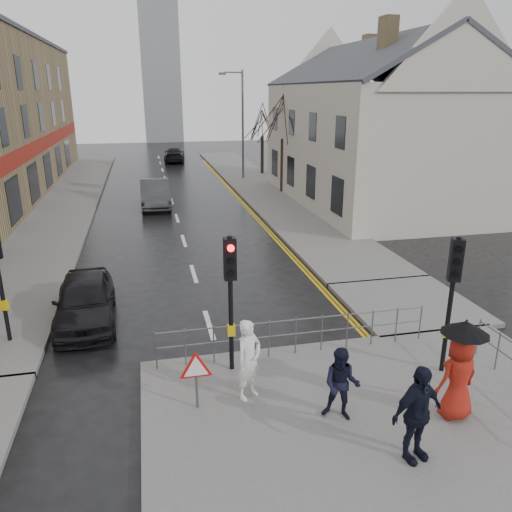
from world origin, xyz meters
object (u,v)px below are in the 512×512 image
car_mid (155,193)px  pedestrian_b (341,384)px  pedestrian_with_umbrella (460,367)px  car_parked (85,300)px  pedestrian_a (249,360)px  pedestrian_d (417,414)px

car_mid → pedestrian_b: bearing=-81.9°
pedestrian_b → pedestrian_with_umbrella: pedestrian_with_umbrella is taller
car_parked → pedestrian_b: bearing=-50.6°
pedestrian_b → pedestrian_with_umbrella: (2.36, -0.47, 0.37)m
pedestrian_a → pedestrian_b: bearing=-69.2°
pedestrian_d → car_mid: bearing=85.0°
pedestrian_with_umbrella → car_mid: size_ratio=0.45×
pedestrian_b → car_mid: bearing=127.6°
pedestrian_b → car_mid: (-3.09, 21.89, -0.13)m
pedestrian_with_umbrella → car_mid: 23.02m
pedestrian_a → pedestrian_with_umbrella: (4.05, -1.63, 0.23)m
pedestrian_a → pedestrian_d: size_ratio=0.97×
pedestrian_with_umbrella → pedestrian_a: bearing=158.1°
pedestrian_b → pedestrian_d: (0.87, -1.43, 0.16)m
pedestrian_b → car_mid: 22.11m
pedestrian_b → car_parked: 8.38m
pedestrian_a → car_parked: (-3.94, 5.05, -0.34)m
pedestrian_d → car_parked: 10.04m
pedestrian_d → car_parked: pedestrian_d is taller
pedestrian_b → car_mid: pedestrian_b is taller
pedestrian_a → car_mid: (-1.40, 20.73, -0.27)m
pedestrian_d → car_parked: size_ratio=0.45×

